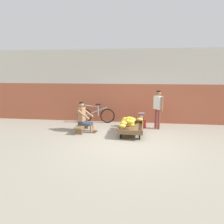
{
  "coord_description": "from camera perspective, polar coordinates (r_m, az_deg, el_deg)",
  "views": [
    {
      "loc": [
        0.25,
        -5.94,
        2.26
      ],
      "look_at": [
        -0.64,
        1.29,
        0.75
      ],
      "focal_mm": 31.63,
      "sensor_mm": 36.0,
      "label": 1
    }
  ],
  "objects": [
    {
      "name": "low_bench",
      "position": [
        7.64,
        -8.62,
        -4.08
      ],
      "size": [
        0.35,
        1.11,
        0.27
      ],
      "color": "brown",
      "rests_on": "ground"
    },
    {
      "name": "banana_pile",
      "position": [
        7.27,
        4.97,
        -2.65
      ],
      "size": [
        0.86,
        1.22,
        0.27
      ],
      "color": "yellow",
      "rests_on": "banana_cart"
    },
    {
      "name": "vendor_seated",
      "position": [
        7.51,
        -8.09,
        -1.43
      ],
      "size": [
        0.71,
        0.54,
        1.14
      ],
      "color": "#9E704C",
      "rests_on": "ground"
    },
    {
      "name": "banana_cart",
      "position": [
        7.22,
        5.61,
        -4.59
      ],
      "size": [
        0.9,
        1.48,
        0.36
      ],
      "color": "brown",
      "rests_on": "ground"
    },
    {
      "name": "customer_adult",
      "position": [
        7.92,
        13.16,
        1.9
      ],
      "size": [
        0.35,
        0.4,
        1.53
      ],
      "color": "brown",
      "rests_on": "ground"
    },
    {
      "name": "weighing_scale",
      "position": [
        8.14,
        8.54,
        -1.26
      ],
      "size": [
        0.3,
        0.3,
        0.29
      ],
      "color": "#28282D",
      "rests_on": "plastic_crate"
    },
    {
      "name": "plastic_crate",
      "position": [
        8.21,
        8.48,
        -3.32
      ],
      "size": [
        0.36,
        0.28,
        0.3
      ],
      "color": "red",
      "rests_on": "ground"
    },
    {
      "name": "bicycle_near_left",
      "position": [
        8.77,
        -4.66,
        -0.89
      ],
      "size": [
        1.66,
        0.48,
        0.86
      ],
      "color": "black",
      "rests_on": "ground"
    },
    {
      "name": "back_wall",
      "position": [
        8.84,
        5.4,
        7.35
      ],
      "size": [
        16.0,
        0.3,
        3.19
      ],
      "color": "#A35138",
      "rests_on": "ground"
    },
    {
      "name": "ground_plane",
      "position": [
        6.36,
        4.34,
        -9.12
      ],
      "size": [
        80.0,
        80.0,
        0.0
      ],
      "primitive_type": "plane",
      "color": "gray"
    },
    {
      "name": "shopping_bag",
      "position": [
        7.76,
        7.77,
        -4.41
      ],
      "size": [
        0.18,
        0.12,
        0.24
      ],
      "primitive_type": "cube",
      "color": "silver",
      "rests_on": "ground"
    }
  ]
}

